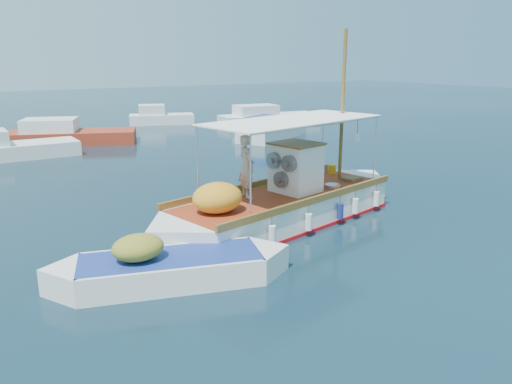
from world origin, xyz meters
TOP-DOWN VIEW (x-y plane):
  - ground at (0.00, 0.00)m, footprint 160.00×160.00m
  - fishing_caique at (-0.02, 0.50)m, footprint 10.44×4.47m
  - dinghy at (-5.02, -1.82)m, footprint 5.81×2.88m
  - bg_boat_n at (-2.71, 20.97)m, footprint 8.53×5.55m
  - bg_boat_ne at (9.54, 15.64)m, footprint 6.59×4.99m
  - bg_boat_e at (13.49, 22.32)m, footprint 8.59×3.59m
  - bg_boat_far_n at (5.95, 27.01)m, footprint 5.57×3.60m

SIDE VIEW (x-z plane):
  - ground at x=0.00m, z-range 0.00..0.00m
  - dinghy at x=-5.02m, z-range -0.43..1.05m
  - bg_boat_ne at x=9.54m, z-range -0.41..1.39m
  - bg_boat_e at x=13.49m, z-range -0.41..1.39m
  - bg_boat_far_n at x=5.95m, z-range -0.41..1.39m
  - bg_boat_n at x=-2.71m, z-range -0.41..1.39m
  - fishing_caique at x=-0.02m, z-range -2.68..3.84m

